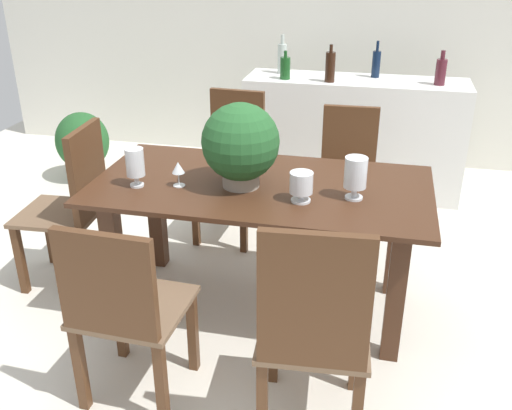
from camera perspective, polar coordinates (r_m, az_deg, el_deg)
name	(u,v)px	position (r m, az deg, el deg)	size (l,w,h in m)	color
ground_plane	(261,301)	(3.47, 0.53, -9.47)	(7.04, 7.04, 0.00)	silver
back_wall	(324,18)	(5.47, 6.69, 17.87)	(6.40, 0.10, 2.60)	silver
dining_table	(261,209)	(3.14, 0.48, -0.40)	(1.80, 0.93, 0.77)	#422616
chair_far_right	(347,172)	(3.94, 8.98, 3.25)	(0.42, 0.43, 0.95)	#4C2D19
chair_near_right	(314,327)	(2.33, 5.72, -11.86)	(0.49, 0.51, 1.04)	#4C2D19
chair_head_end	(74,201)	(3.56, -17.50, 0.41)	(0.49, 0.46, 1.00)	#4C2D19
chair_near_left	(123,307)	(2.57, -13.01, -9.76)	(0.48, 0.47, 0.93)	#4C2D19
chair_far_left	(233,158)	(4.07, -2.28, 4.63)	(0.45, 0.50, 1.01)	#4C2D19
flower_centerpiece	(241,144)	(2.97, -1.53, 6.06)	(0.40, 0.40, 0.45)	gray
crystal_vase_left	(135,163)	(3.07, -11.85, 4.04)	(0.10, 0.10, 0.21)	silver
crystal_vase_center_near	(356,174)	(2.89, 9.80, 3.04)	(0.11, 0.11, 0.22)	silver
crystal_vase_right	(301,184)	(2.84, 4.49, 2.06)	(0.12, 0.12, 0.15)	silver
wine_glass	(178,169)	(3.04, -7.69, 3.56)	(0.07, 0.07, 0.13)	silver
kitchen_counter	(353,136)	(4.85, 9.52, 6.73)	(1.75, 0.50, 0.94)	silver
wine_bottle_dark	(441,71)	(4.67, 17.78, 12.46)	(0.08, 0.08, 0.26)	#511E28
wine_bottle_green	(376,64)	(4.81, 11.78, 13.51)	(0.07, 0.07, 0.28)	#0F1E38
wine_bottle_tall	(285,68)	(4.66, 2.90, 13.38)	(0.08, 0.08, 0.22)	#194C1E
wine_bottle_clear	(330,67)	(4.59, 7.34, 13.40)	(0.08, 0.08, 0.28)	black
wine_bottle_amber	(282,58)	(4.86, 2.60, 14.31)	(0.07, 0.07, 0.31)	#B2BFB7
potted_plant_floor	(83,144)	(5.27, -16.74, 5.82)	(0.46, 0.46, 0.60)	#423D38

